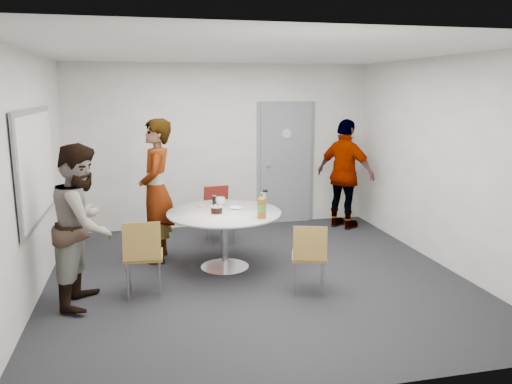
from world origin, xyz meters
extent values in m
plane|color=black|center=(0.00, 0.00, 0.00)|extent=(5.00, 5.00, 0.00)
plane|color=silver|center=(0.00, 0.00, 2.70)|extent=(5.00, 5.00, 0.00)
plane|color=#B9B6B0|center=(0.00, 2.50, 1.35)|extent=(5.00, 0.00, 5.00)
plane|color=#B9B6B0|center=(-2.50, 0.00, 1.35)|extent=(0.00, 5.00, 5.00)
plane|color=#B9B6B0|center=(2.50, 0.00, 1.35)|extent=(0.00, 5.00, 5.00)
plane|color=#B9B6B0|center=(0.00, -2.50, 1.35)|extent=(5.00, 0.00, 5.00)
cube|color=slate|center=(1.10, 2.47, 1.02)|extent=(0.90, 0.05, 2.05)
cube|color=slate|center=(1.10, 2.50, 1.02)|extent=(1.02, 0.04, 2.12)
cylinder|color=#B2BFC6|center=(1.10, 2.44, 1.55)|extent=(0.16, 0.01, 0.16)
cylinder|color=silver|center=(0.78, 2.41, 1.02)|extent=(0.04, 0.14, 0.04)
cube|color=slate|center=(-2.46, 0.20, 1.45)|extent=(0.03, 1.90, 1.25)
cube|color=white|center=(-2.44, 0.20, 1.45)|extent=(0.01, 1.78, 1.13)
cylinder|color=silver|center=(-0.32, 0.39, 0.74)|extent=(1.45, 1.45, 0.03)
cylinder|color=silver|center=(-0.32, 0.39, 0.37)|extent=(0.09, 0.09, 0.71)
cylinder|color=silver|center=(-0.32, 0.39, 0.01)|extent=(0.62, 0.62, 0.02)
cylinder|color=silver|center=(-0.43, 0.30, 0.76)|extent=(0.19, 0.19, 0.01)
cylinder|color=black|center=(-0.43, 0.30, 0.80)|extent=(0.14, 0.14, 0.08)
cylinder|color=white|center=(-0.43, 0.30, 0.85)|extent=(0.15, 0.15, 0.02)
cylinder|color=#965B20|center=(0.06, -0.05, 0.88)|extent=(0.10, 0.10, 0.24)
cylinder|color=#50973C|center=(0.06, -0.05, 0.89)|extent=(0.11, 0.11, 0.09)
cone|color=#965B20|center=(0.06, -0.05, 1.02)|extent=(0.10, 0.10, 0.05)
cylinder|color=#4C8F40|center=(0.06, -0.05, 1.06)|extent=(0.04, 0.04, 0.03)
imported|color=white|center=(-0.31, 0.77, 0.81)|extent=(0.18, 0.18, 0.10)
cylinder|color=black|center=(-0.39, 0.79, 0.82)|extent=(0.05, 0.05, 0.12)
cylinder|color=silver|center=(0.27, 0.62, 0.85)|extent=(0.07, 0.07, 0.18)
cylinder|color=black|center=(0.27, 0.62, 0.95)|extent=(0.07, 0.07, 0.03)
cube|color=#E17074|center=(-0.56, 0.71, 0.77)|extent=(0.12, 0.09, 0.02)
ellipsoid|color=white|center=(-0.15, 0.48, 0.77)|extent=(0.18, 0.18, 0.03)
cube|color=brown|center=(-1.34, -0.24, 0.45)|extent=(0.44, 0.44, 0.04)
cube|color=brown|center=(-1.35, -0.44, 0.69)|extent=(0.41, 0.11, 0.40)
cylinder|color=silver|center=(-1.16, -0.08, 0.23)|extent=(0.02, 0.02, 0.45)
cylinder|color=silver|center=(-1.51, -0.06, 0.23)|extent=(0.02, 0.02, 0.45)
cylinder|color=silver|center=(-1.18, -0.42, 0.23)|extent=(0.02, 0.02, 0.45)
cylinder|color=silver|center=(-1.52, -0.40, 0.23)|extent=(0.02, 0.02, 0.45)
cube|color=brown|center=(0.50, -0.57, 0.42)|extent=(0.49, 0.49, 0.03)
cube|color=brown|center=(0.44, -0.75, 0.63)|extent=(0.38, 0.19, 0.37)
cylinder|color=silver|center=(0.69, -0.47, 0.21)|extent=(0.02, 0.02, 0.42)
cylinder|color=silver|center=(0.39, -0.37, 0.21)|extent=(0.02, 0.02, 0.42)
cylinder|color=silver|center=(0.60, -0.77, 0.21)|extent=(0.02, 0.02, 0.42)
cylinder|color=silver|center=(0.30, -0.67, 0.21)|extent=(0.02, 0.02, 0.42)
cube|color=maroon|center=(-0.21, 1.52, 0.43)|extent=(0.45, 0.45, 0.03)
cube|color=maroon|center=(-0.23, 1.71, 0.65)|extent=(0.39, 0.14, 0.38)
cylinder|color=silver|center=(-0.35, 1.34, 0.21)|extent=(0.02, 0.02, 0.43)
cylinder|color=silver|center=(-0.02, 1.38, 0.21)|extent=(0.02, 0.02, 0.43)
cylinder|color=silver|center=(-0.39, 1.66, 0.21)|extent=(0.02, 0.02, 0.43)
cylinder|color=silver|center=(-0.07, 1.70, 0.21)|extent=(0.02, 0.02, 0.43)
imported|color=#A5C6EA|center=(-1.14, 0.91, 0.96)|extent=(0.52, 0.74, 1.91)
imported|color=white|center=(-1.95, -0.31, 0.87)|extent=(0.80, 0.95, 1.74)
imported|color=black|center=(1.95, 1.88, 0.91)|extent=(0.97, 1.13, 1.82)
camera|label=1|loc=(-1.30, -5.71, 2.27)|focal=35.00mm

